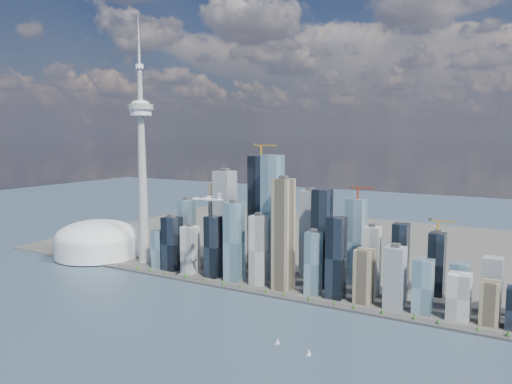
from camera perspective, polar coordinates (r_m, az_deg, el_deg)
The scene contains 10 objects.
ground at distance 776.65m, azimuth -11.72°, elevation -15.84°, with size 4000.00×4000.00×0.00m, color #36455E.
seawall at distance 964.78m, azimuth -1.63°, elevation -11.05°, with size 1100.00×22.00×4.00m, color #383838.
land at distance 1355.70m, azimuth 8.44°, elevation -5.94°, with size 1400.00×900.00×3.00m, color #4C4C47.
shoreline_trees at distance 962.74m, azimuth -1.63°, elevation -10.67°, with size 960.53×7.20×8.80m.
skyscraper_cluster at distance 989.25m, azimuth 3.97°, elevation -5.66°, with size 736.00×142.00×272.09m.
needle_tower at distance 1151.16m, azimuth -12.91°, elevation 3.52°, with size 56.00×56.00×550.50m.
dome_stadium at distance 1268.41m, azimuth -17.66°, elevation -5.31°, with size 200.00×200.00×86.00m.
airplane at distance 907.46m, azimuth -5.60°, elevation -0.81°, with size 61.60×54.86×15.14m.
sailboat_west at distance 704.51m, azimuth 6.04°, elevation -17.86°, with size 7.48×4.29×10.58m.
sailboat_east at distance 734.47m, azimuth 2.46°, elevation -16.77°, with size 7.37×4.31×10.45m.
Camera 1 is at (482.11, -532.58, 295.13)m, focal length 35.00 mm.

